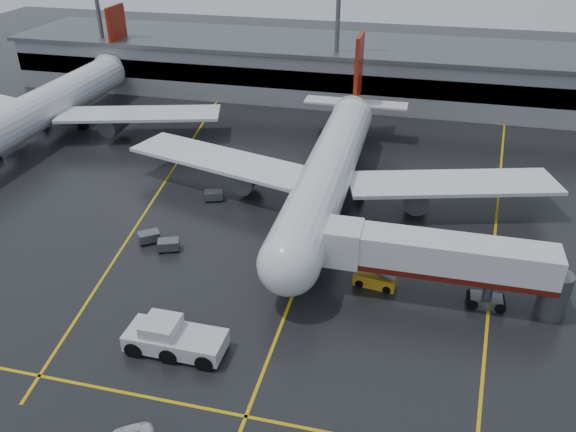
# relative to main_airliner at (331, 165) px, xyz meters

# --- Properties ---
(ground) EXTENTS (220.00, 220.00, 0.00)m
(ground) POSITION_rel_main_airliner_xyz_m (0.00, -9.70, -4.21)
(ground) COLOR black
(ground) RESTS_ON ground
(apron_line_centre) EXTENTS (0.25, 90.00, 0.02)m
(apron_line_centre) POSITION_rel_main_airliner_xyz_m (0.00, -9.70, -4.20)
(apron_line_centre) COLOR gold
(apron_line_centre) RESTS_ON ground
(apron_line_stop) EXTENTS (60.00, 0.25, 0.02)m
(apron_line_stop) POSITION_rel_main_airliner_xyz_m (0.00, -31.70, -4.20)
(apron_line_stop) COLOR gold
(apron_line_stop) RESTS_ON ground
(apron_line_left) EXTENTS (9.99, 69.35, 0.02)m
(apron_line_left) POSITION_rel_main_airliner_xyz_m (-20.00, 0.30, -4.20)
(apron_line_left) COLOR gold
(apron_line_left) RESTS_ON ground
(apron_line_right) EXTENTS (7.57, 69.64, 0.02)m
(apron_line_right) POSITION_rel_main_airliner_xyz_m (18.00, 0.30, -4.20)
(apron_line_right) COLOR gold
(apron_line_right) RESTS_ON ground
(terminal) EXTENTS (122.00, 19.00, 8.60)m
(terminal) POSITION_rel_main_airliner_xyz_m (0.00, 38.23, 0.11)
(terminal) COLOR gray
(terminal) RESTS_ON ground
(light_mast_left) EXTENTS (3.00, 1.20, 25.45)m
(light_mast_left) POSITION_rel_main_airliner_xyz_m (-45.00, 32.30, 10.27)
(light_mast_left) COLOR #595B60
(light_mast_left) RESTS_ON ground
(light_mast_mid) EXTENTS (3.00, 1.20, 25.45)m
(light_mast_mid) POSITION_rel_main_airliner_xyz_m (-5.00, 32.30, 10.27)
(light_mast_mid) COLOR #595B60
(light_mast_mid) RESTS_ON ground
(main_airliner) EXTENTS (48.80, 45.60, 14.10)m
(main_airliner) POSITION_rel_main_airliner_xyz_m (0.00, 0.00, 0.00)
(main_airliner) COLOR silver
(main_airliner) RESTS_ON ground
(second_airliner) EXTENTS (48.80, 45.60, 14.10)m
(second_airliner) POSITION_rel_main_airliner_xyz_m (-42.00, 12.00, 0.00)
(second_airliner) COLOR silver
(second_airliner) RESTS_ON ground
(jet_bridge) EXTENTS (19.90, 3.40, 6.05)m
(jet_bridge) POSITION_rel_main_airliner_xyz_m (11.87, -15.70, -0.28)
(jet_bridge) COLOR silver
(jet_bridge) RESTS_ON ground
(pushback_tractor) EXTENTS (7.55, 3.29, 2.69)m
(pushback_tractor) POSITION_rel_main_airliner_xyz_m (-7.19, -26.84, -3.14)
(pushback_tractor) COLOR silver
(pushback_tractor) RESTS_ON ground
(belt_loader) EXTENTS (3.84, 2.16, 2.32)m
(belt_loader) POSITION_rel_main_airliner_xyz_m (6.69, -15.02, -3.64)
(belt_loader) COLOR gold
(belt_loader) RESTS_ON ground
(baggage_cart_a) EXTENTS (2.34, 1.94, 1.12)m
(baggage_cart_a) POSITION_rel_main_airliner_xyz_m (-13.27, -14.08, -3.58)
(baggage_cart_a) COLOR #595B60
(baggage_cart_a) RESTS_ON ground
(baggage_cart_b) EXTENTS (2.38, 2.25, 1.12)m
(baggage_cart_b) POSITION_rel_main_airliner_xyz_m (-15.75, -13.16, -3.58)
(baggage_cart_b) COLOR #595B60
(baggage_cart_b) RESTS_ON ground
(baggage_cart_c) EXTENTS (2.32, 1.89, 1.12)m
(baggage_cart_c) POSITION_rel_main_airliner_xyz_m (-12.60, -3.31, -3.58)
(baggage_cart_c) COLOR #595B60
(baggage_cart_c) RESTS_ON ground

